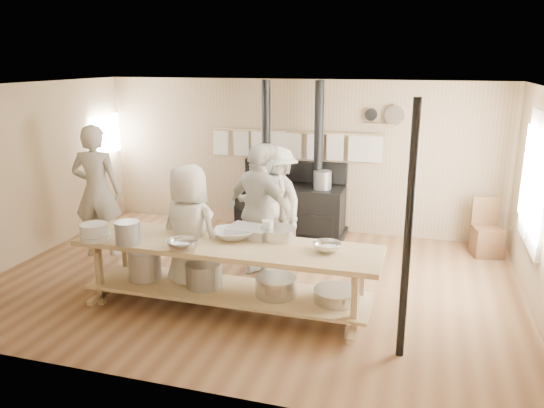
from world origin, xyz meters
name	(u,v)px	position (x,y,z in m)	size (l,w,h in m)	color
ground	(252,281)	(0.00, 0.00, 0.00)	(7.00, 7.00, 0.00)	brown
room_shell	(251,164)	(0.00, 0.00, 1.62)	(7.00, 7.00, 7.00)	tan
window_right	(536,180)	(3.47, 0.60, 1.50)	(0.09, 1.50, 1.65)	beige
left_opening	(106,135)	(-3.45, 2.00, 1.60)	(0.00, 0.90, 0.90)	white
stove	(290,204)	(-0.01, 2.12, 0.52)	(1.90, 0.75, 2.60)	black
towel_rail	(296,142)	(0.00, 2.40, 1.55)	(3.00, 0.04, 0.47)	tan
back_wall_shelf	(384,118)	(1.46, 2.43, 2.00)	(0.63, 0.14, 0.32)	tan
prep_table	(226,269)	(-0.01, -0.90, 0.52)	(3.60, 0.90, 0.85)	tan
support_post	(408,234)	(2.05, -1.35, 1.30)	(0.08, 0.08, 2.60)	black
cook_far_left	(97,191)	(-2.56, 0.32, 1.01)	(0.73, 0.48, 2.01)	#BBB7A6
cook_left	(263,202)	(-0.11, 0.89, 0.88)	(0.85, 0.66, 1.76)	#BBB7A6
cook_center	(190,233)	(-0.56, -0.70, 0.86)	(0.84, 0.55, 1.71)	#BBB7A6
cook_right	(260,212)	(0.04, 0.24, 0.92)	(1.08, 0.45, 1.84)	#BBB7A6
cook_by_window	(277,201)	(0.04, 1.15, 0.84)	(1.08, 0.62, 1.68)	#BBB7A6
chair	(487,239)	(3.15, 1.97, 0.26)	(0.49, 0.49, 0.88)	#553522
bowl_white_a	(94,236)	(-1.55, -1.23, 0.89)	(0.34, 0.34, 0.08)	silver
bowl_steel_a	(182,245)	(-0.40, -1.23, 0.90)	(0.35, 0.35, 0.11)	silver
bowl_white_b	(234,234)	(0.02, -0.71, 0.91)	(0.46, 0.46, 0.11)	silver
bowl_steel_b	(327,247)	(1.17, -0.83, 0.90)	(0.32, 0.32, 0.10)	silver
roasting_pan	(249,231)	(0.17, -0.57, 0.91)	(0.52, 0.34, 0.11)	#B2B2B7
mixing_bowl_large	(278,233)	(0.53, -0.57, 0.92)	(0.42, 0.42, 0.13)	silver
bucket_galv	(128,233)	(-1.10, -1.23, 0.98)	(0.29, 0.29, 0.26)	gray
deep_bowl_enamel	(94,232)	(-1.55, -1.23, 0.95)	(0.32, 0.32, 0.20)	silver
pitcher	(268,229)	(0.40, -0.57, 0.96)	(0.14, 0.14, 0.21)	silver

